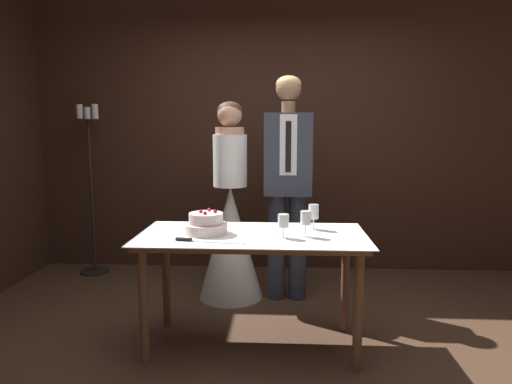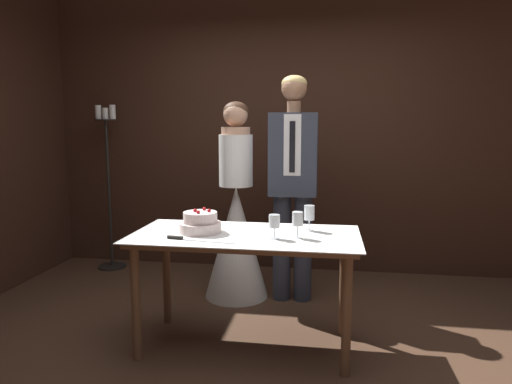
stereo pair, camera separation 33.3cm
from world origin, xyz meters
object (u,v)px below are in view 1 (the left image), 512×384
Objects in this scene: cake_table at (252,248)px; bride at (231,227)px; wine_glass_near at (306,219)px; tiered_cake at (206,224)px; wine_glass_far at (314,212)px; candle_stand at (91,188)px; wine_glass_middle at (283,222)px; groom at (288,178)px; cake_knife at (197,240)px.

cake_table is 0.92m from bride.
wine_glass_near is at bearing -9.73° from cake_table.
bride is (0.06, 0.89, -0.22)m from tiered_cake.
wine_glass_near is at bearing -58.62° from bride.
candle_stand reaches higher than wine_glass_far.
wine_glass_middle is 0.33m from wine_glass_far.
bride is (-0.58, 0.94, -0.27)m from wine_glass_near.
tiered_cake is at bearing 169.38° from wine_glass_middle.
wine_glass_far is at bearing -77.42° from groom.
wine_glass_near is 0.96m from groom.
wine_glass_far is at bearing 73.52° from wine_glass_near.
candle_stand is at bearing 157.67° from bride.
wine_glass_near is 0.10× the size of bride.
wine_glass_near reaches higher than cake_knife.
groom is (0.48, -0.00, 0.42)m from bride.
cake_knife is at bearing -94.24° from bride.
tiered_cake reaches higher than wine_glass_middle.
tiered_cake is 0.15× the size of groom.
candle_stand is at bearing 147.54° from wine_glass_far.
groom is (0.04, 0.98, 0.16)m from wine_glass_middle.
wine_glass_middle is 1.00m from groom.
wine_glass_far is 0.10× the size of bride.
cake_table is at bearing -158.73° from wine_glass_far.
groom reaches higher than wine_glass_near.
cake_table is 3.38× the size of cake_knife.
cake_knife is at bearing -145.96° from cake_table.
wine_glass_far is (0.40, 0.16, 0.21)m from cake_table.
bride reaches higher than tiered_cake.
tiered_cake reaches higher than cake_table.
wine_glass_near is 1.14m from bride.
bride is at bearing 131.20° from wine_glass_far.
cake_table is 0.48m from wine_glass_far.
tiered_cake is 0.22m from cake_knife.
cake_knife is at bearing -166.47° from wine_glass_near.
cake_table is 0.98m from groom.
wine_glass_near is at bearing -37.33° from candle_stand.
tiered_cake is 0.17× the size of bride.
wine_glass_far reaches higher than wine_glass_near.
wine_glass_near is 0.97× the size of wine_glass_far.
groom is (-0.16, 0.73, 0.15)m from wine_glass_far.
groom is 2.01m from candle_stand.
groom is (0.56, 1.10, 0.26)m from cake_knife.
wine_glass_far is at bearing 21.27° from cake_table.
candle_stand is (-1.91, 0.59, -0.18)m from groom.
wine_glass_middle is (0.50, -0.09, 0.04)m from tiered_cake.
candle_stand reaches higher than bride.
wine_glass_near is 1.09× the size of wine_glass_middle.
wine_glass_far is (0.06, 0.21, -0.00)m from wine_glass_near.
cake_table is 9.71× the size of wine_glass_middle.
wine_glass_near reaches higher than cake_table.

